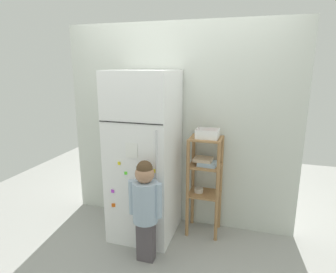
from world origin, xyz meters
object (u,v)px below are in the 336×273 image
refrigerator (145,156)px  child_standing (145,201)px  pantry_shelf_unit (205,175)px  fruit_bin (208,135)px

refrigerator → child_standing: size_ratio=1.77×
refrigerator → child_standing: refrigerator is taller
pantry_shelf_unit → fruit_bin: fruit_bin is taller
child_standing → pantry_shelf_unit: (0.44, 0.64, 0.07)m
refrigerator → pantry_shelf_unit: size_ratio=1.63×
child_standing → refrigerator: bearing=111.7°
refrigerator → pantry_shelf_unit: bearing=16.2°
refrigerator → fruit_bin: 0.70m
pantry_shelf_unit → child_standing: bearing=-124.4°
pantry_shelf_unit → fruit_bin: bearing=-38.9°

